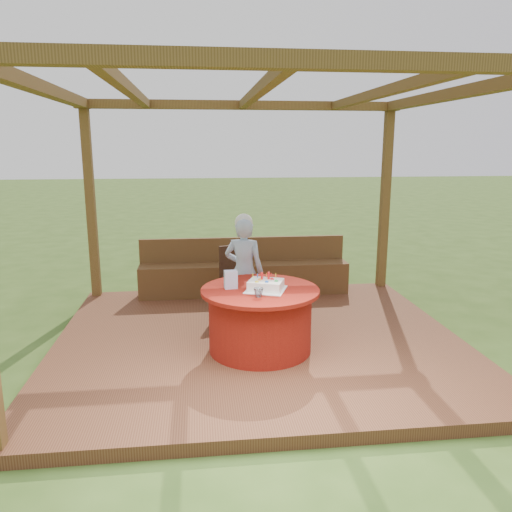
{
  "coord_description": "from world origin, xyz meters",
  "views": [
    {
      "loc": [
        -0.65,
        -5.28,
        2.24
      ],
      "look_at": [
        0.0,
        0.25,
        1.0
      ],
      "focal_mm": 35.0,
      "sensor_mm": 36.0,
      "label": 1
    }
  ],
  "objects_px": {
    "elderly_woman": "(244,269)",
    "chair": "(237,276)",
    "table": "(260,319)",
    "birthday_cake": "(266,285)",
    "gift_bag": "(231,279)",
    "bench": "(244,275)",
    "drinking_glass": "(258,293)"
  },
  "relations": [
    {
      "from": "drinking_glass",
      "to": "birthday_cake",
      "type": "bearing_deg",
      "value": 65.6
    },
    {
      "from": "chair",
      "to": "elderly_woman",
      "type": "bearing_deg",
      "value": -84.89
    },
    {
      "from": "drinking_glass",
      "to": "gift_bag",
      "type": "bearing_deg",
      "value": 126.7
    },
    {
      "from": "table",
      "to": "drinking_glass",
      "type": "height_order",
      "value": "drinking_glass"
    },
    {
      "from": "chair",
      "to": "table",
      "type": "bearing_deg",
      "value": -84.35
    },
    {
      "from": "gift_bag",
      "to": "birthday_cake",
      "type": "bearing_deg",
      "value": -22.45
    },
    {
      "from": "birthday_cake",
      "to": "drinking_glass",
      "type": "height_order",
      "value": "birthday_cake"
    },
    {
      "from": "chair",
      "to": "gift_bag",
      "type": "bearing_deg",
      "value": -97.38
    },
    {
      "from": "table",
      "to": "drinking_glass",
      "type": "bearing_deg",
      "value": -100.52
    },
    {
      "from": "bench",
      "to": "chair",
      "type": "distance_m",
      "value": 0.79
    },
    {
      "from": "bench",
      "to": "drinking_glass",
      "type": "height_order",
      "value": "bench"
    },
    {
      "from": "chair",
      "to": "gift_bag",
      "type": "distance_m",
      "value": 1.33
    },
    {
      "from": "birthday_cake",
      "to": "drinking_glass",
      "type": "distance_m",
      "value": 0.25
    },
    {
      "from": "bench",
      "to": "elderly_woman",
      "type": "height_order",
      "value": "elderly_woman"
    },
    {
      "from": "bench",
      "to": "chair",
      "type": "height_order",
      "value": "chair"
    },
    {
      "from": "bench",
      "to": "table",
      "type": "distance_m",
      "value": 2.09
    },
    {
      "from": "bench",
      "to": "birthday_cake",
      "type": "height_order",
      "value": "birthday_cake"
    },
    {
      "from": "elderly_woman",
      "to": "drinking_glass",
      "type": "xyz_separation_m",
      "value": [
        0.04,
        -1.12,
        0.04
      ]
    },
    {
      "from": "table",
      "to": "gift_bag",
      "type": "relative_size",
      "value": 6.52
    },
    {
      "from": "elderly_woman",
      "to": "chair",
      "type": "bearing_deg",
      "value": 95.11
    },
    {
      "from": "chair",
      "to": "elderly_woman",
      "type": "xyz_separation_m",
      "value": [
        0.04,
        -0.5,
        0.21
      ]
    },
    {
      "from": "bench",
      "to": "elderly_woman",
      "type": "distance_m",
      "value": 1.31
    },
    {
      "from": "chair",
      "to": "birthday_cake",
      "type": "height_order",
      "value": "chair"
    },
    {
      "from": "table",
      "to": "birthday_cake",
      "type": "relative_size",
      "value": 2.48
    },
    {
      "from": "bench",
      "to": "drinking_glass",
      "type": "xyz_separation_m",
      "value": [
        -0.08,
        -2.36,
        0.45
      ]
    },
    {
      "from": "table",
      "to": "gift_bag",
      "type": "bearing_deg",
      "value": 169.78
    },
    {
      "from": "elderly_woman",
      "to": "drinking_glass",
      "type": "height_order",
      "value": "elderly_woman"
    },
    {
      "from": "table",
      "to": "birthday_cake",
      "type": "xyz_separation_m",
      "value": [
        0.05,
        -0.05,
        0.38
      ]
    },
    {
      "from": "chair",
      "to": "gift_bag",
      "type": "relative_size",
      "value": 4.52
    },
    {
      "from": "table",
      "to": "elderly_woman",
      "type": "xyz_separation_m",
      "value": [
        -0.09,
        0.84,
        0.33
      ]
    },
    {
      "from": "elderly_woman",
      "to": "drinking_glass",
      "type": "relative_size",
      "value": 14.13
    },
    {
      "from": "birthday_cake",
      "to": "gift_bag",
      "type": "height_order",
      "value": "gift_bag"
    }
  ]
}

